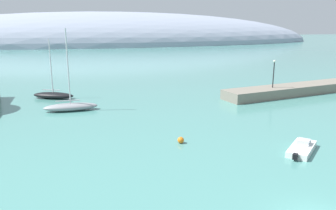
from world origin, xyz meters
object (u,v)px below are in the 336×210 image
object	(u,v)px
motorboat_white_alongside_breakwater	(302,148)
harbor_lamp_post	(274,71)
mooring_buoy_orange	(181,140)
sailboat_black_near_shore	(53,95)
sailboat_grey_mid_mooring	(71,106)

from	to	relation	value
motorboat_white_alongside_breakwater	harbor_lamp_post	bearing A→B (deg)	22.40
motorboat_white_alongside_breakwater	mooring_buoy_orange	world-z (taller)	motorboat_white_alongside_breakwater
mooring_buoy_orange	harbor_lamp_post	world-z (taller)	harbor_lamp_post
sailboat_black_near_shore	harbor_lamp_post	distance (m)	33.17
sailboat_black_near_shore	mooring_buoy_orange	xyz separation A→B (m)	(11.95, -23.69, -0.24)
mooring_buoy_orange	harbor_lamp_post	bearing A→B (deg)	37.22
motorboat_white_alongside_breakwater	mooring_buoy_orange	xyz separation A→B (m)	(-9.38, 5.03, 0.00)
motorboat_white_alongside_breakwater	mooring_buoy_orange	size ratio (longest dim) A/B	7.31
sailboat_grey_mid_mooring	motorboat_white_alongside_breakwater	bearing A→B (deg)	-45.99
sailboat_black_near_shore	harbor_lamp_post	size ratio (longest dim) A/B	2.10
sailboat_black_near_shore	mooring_buoy_orange	distance (m)	26.53
motorboat_white_alongside_breakwater	harbor_lamp_post	world-z (taller)	harbor_lamp_post
sailboat_black_near_shore	sailboat_grey_mid_mooring	bearing A→B (deg)	-47.18
sailboat_black_near_shore	mooring_buoy_orange	world-z (taller)	sailboat_black_near_shore
harbor_lamp_post	sailboat_grey_mid_mooring	bearing A→B (deg)	179.40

